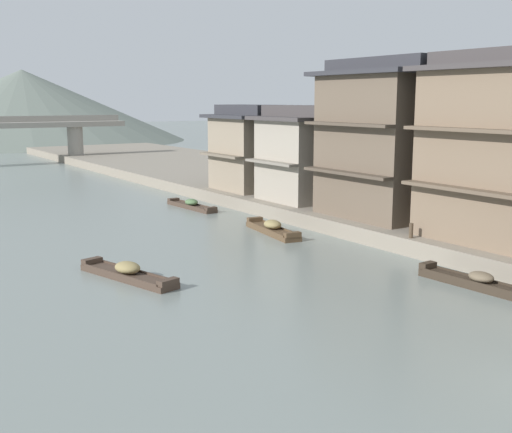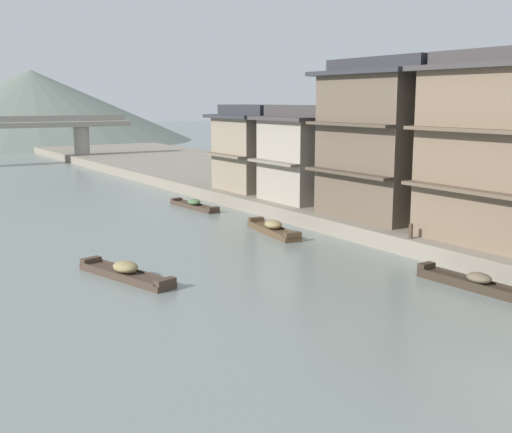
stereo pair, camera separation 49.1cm
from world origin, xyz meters
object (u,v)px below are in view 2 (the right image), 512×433
Objects in this scene: boat_moored_far at (194,205)px; mooring_post_dock_mid at (411,231)px; stone_bridge at (4,133)px; boat_moored_nearest at (126,273)px; house_waterfront_tall at (388,140)px; boat_moored_third at (479,284)px; house_waterfront_narrow at (304,154)px; boat_moored_second at (273,229)px; house_waterfront_far at (252,148)px.

mooring_post_dock_mid reaches higher than boat_moored_far.
boat_moored_nearest is at bearing -96.17° from stone_bridge.
boat_moored_third is at bearing -115.79° from house_waterfront_tall.
boat_moored_far is 8.44m from house_waterfront_narrow.
boat_moored_third is at bearing -86.63° from boat_moored_second.
boat_moored_nearest reaches higher than boat_moored_far.
mooring_post_dock_mid reaches higher than boat_moored_nearest.
stone_bridge is (-10.60, 49.94, -1.44)m from house_waterfront_tall.
house_waterfront_far reaches higher than boat_moored_far.
boat_moored_nearest is 14.20m from boat_moored_third.
boat_moored_nearest reaches higher than boat_moored_third.
boat_moored_second is at bearing -140.19° from house_waterfront_narrow.
boat_moored_second is 0.59× the size of house_waterfront_tall.
boat_moored_nearest is at bearing -135.92° from house_waterfront_far.
mooring_post_dock_mid is at bearing -82.42° from stone_bridge.
house_waterfront_narrow is (5.42, 4.52, 3.59)m from boat_moored_second.
boat_moored_second is 8.10m from house_waterfront_tall.
mooring_post_dock_mid is at bearing -122.41° from house_waterfront_tall.
house_waterfront_tall reaches higher than stone_bridge.
boat_moored_third is (0.78, -13.25, -0.03)m from boat_moored_second.
house_waterfront_narrow is at bearing -76.73° from stone_bridge.
stone_bridge is at bearing 95.63° from boat_moored_second.
house_waterfront_tall reaches higher than boat_moored_third.
house_waterfront_far is 0.21× the size of stone_bridge.
house_waterfront_narrow is at bearing -89.14° from house_waterfront_far.
boat_moored_second is at bearing 108.94° from mooring_post_dock_mid.
mooring_post_dock_mid is at bearing -71.06° from boat_moored_second.
house_waterfront_narrow is at bearing 77.29° from mooring_post_dock_mid.
house_waterfront_tall is (5.78, -12.59, 4.93)m from boat_moored_far.
house_waterfront_tall is 7.25m from house_waterfront_narrow.
boat_moored_second is 0.85× the size of house_waterfront_far.
mooring_post_dock_mid is (12.91, -3.43, 0.95)m from boat_moored_nearest.
boat_moored_nearest is 0.19× the size of stone_bridge.
stone_bridge reaches higher than mooring_post_dock_mid.
house_waterfront_narrow reaches higher than stone_bridge.
boat_moored_second is 12.55m from house_waterfront_far.
house_waterfront_far is at bearing 63.67° from boat_moored_second.
boat_moored_second is 7.32× the size of mooring_post_dock_mid.
boat_moored_second is 13.27m from boat_moored_third.
boat_moored_nearest is at bearing -126.00° from boat_moored_far.
boat_moored_far is (-0.64, 23.24, -0.02)m from boat_moored_third.
boat_moored_third is 12.80m from house_waterfront_tall.
boat_moored_nearest is 1.03× the size of boat_moored_far.
stone_bridge reaches higher than boat_moored_far.
stone_bridge is (-4.67, 47.34, 3.43)m from boat_moored_second.
boat_moored_third is 0.91× the size of house_waterfront_narrow.
house_waterfront_tall is at bearing -23.67° from boat_moored_second.
house_waterfront_tall is 13.45m from house_waterfront_far.
boat_moored_nearest is 1.05× the size of boat_moored_second.
boat_moored_nearest is 18.36m from house_waterfront_narrow.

